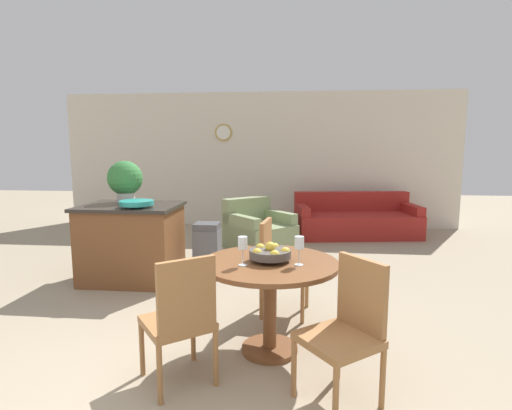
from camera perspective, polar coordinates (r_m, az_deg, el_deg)
The scene contains 14 objects.
wall_back at distance 8.17m, azimuth 0.22°, elevation 6.46°, with size 8.00×0.09×2.70m.
dining_table at distance 3.13m, azimuth 2.01°, elevation -10.92°, with size 1.05×1.05×0.73m.
dining_chair_near_left at distance 2.77m, azimuth -10.67°, elevation -15.30°, with size 0.59×0.59×0.91m.
dining_chair_near_right at distance 2.66m, azimuth 12.94°, elevation -16.38°, with size 0.59×0.59×0.91m.
dining_chair_far_side at distance 3.87m, azimuth 3.08°, elevation -8.29°, with size 0.47×0.47×0.91m.
fruit_bowl at distance 3.06m, azimuth 2.04°, elevation -6.85°, with size 0.32×0.32×0.15m.
wine_glass_left at distance 2.93m, azimuth -1.92°, elevation -5.60°, with size 0.07×0.07×0.22m.
wine_glass_right at distance 2.95m, azimuth 6.20°, elevation -5.54°, with size 0.07×0.07×0.22m.
kitchen_island at distance 5.05m, azimuth -17.28°, elevation -5.12°, with size 1.13×0.87×0.92m.
teal_bowl at distance 4.71m, azimuth -16.69°, elevation 0.27°, with size 0.38×0.38×0.08m.
potted_plant at distance 5.17m, azimuth -18.19°, elevation 3.47°, with size 0.42×0.42×0.51m.
trash_bin at distance 4.98m, azimuth -6.95°, elevation -6.46°, with size 0.31×0.29×0.68m.
couch at distance 7.51m, azimuth 14.04°, elevation -2.21°, with size 2.26×1.25×0.77m.
armchair at distance 6.38m, azimuth 0.31°, elevation -3.77°, with size 1.25×1.25×0.78m.
Camera 1 is at (0.78, -2.12, 1.59)m, focal length 28.00 mm.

